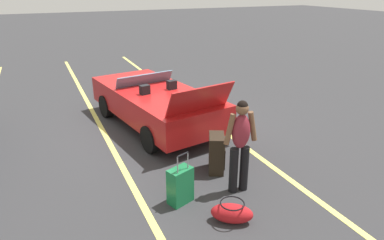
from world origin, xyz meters
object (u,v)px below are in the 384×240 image
suitcase_large_black (217,153)px  duffel_bag (232,213)px  convertible_car (151,101)px  suitcase_medium_bright (180,186)px  traveler_person (240,142)px

suitcase_large_black → duffel_bag: bearing=-83.0°
convertible_car → suitcase_medium_bright: convertible_car is taller
convertible_car → duffel_bag: 4.35m
convertible_car → suitcase_large_black: convertible_car is taller
suitcase_large_black → duffel_bag: (-1.46, 0.52, -0.21)m
suitcase_large_black → suitcase_medium_bright: bearing=-120.4°
convertible_car → suitcase_medium_bright: 3.61m
suitcase_medium_bright → suitcase_large_black: bearing=-77.2°
duffel_bag → convertible_car: bearing=-2.4°
suitcase_large_black → traveler_person: 0.94m
suitcase_medium_bright → duffel_bag: 0.95m
duffel_bag → suitcase_medium_bright: bearing=32.8°
suitcase_large_black → suitcase_medium_bright: (-0.67, 1.03, -0.06)m
duffel_bag → traveler_person: 1.17m
convertible_car → traveler_person: size_ratio=2.67×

